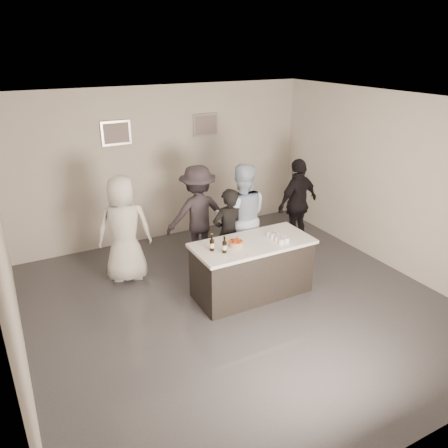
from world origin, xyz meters
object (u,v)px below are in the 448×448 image
(bar_counter, at_px, (252,268))
(person_main_blue, at_px, (242,217))
(person_main_black, at_px, (228,233))
(person_guest_back, at_px, (198,214))
(person_guest_left, at_px, (124,229))
(beer_bottle_b, at_px, (224,244))
(person_guest_right, at_px, (298,203))
(beer_bottle_a, at_px, (212,242))
(cake, at_px, (236,244))

(bar_counter, distance_m, person_main_blue, 1.03)
(person_main_black, height_order, person_guest_back, person_guest_back)
(person_guest_left, bearing_deg, person_main_blue, 179.25)
(person_guest_left, bearing_deg, person_main_black, 171.70)
(beer_bottle_b, xyz_separation_m, person_guest_right, (2.25, 1.26, -0.16))
(beer_bottle_a, relative_size, person_main_black, 0.17)
(cake, relative_size, person_main_blue, 0.11)
(person_main_blue, height_order, person_guest_back, person_main_blue)
(beer_bottle_a, distance_m, person_guest_left, 1.66)
(beer_bottle_a, bearing_deg, person_guest_left, 123.66)
(cake, xyz_separation_m, beer_bottle_a, (-0.38, 0.03, 0.09))
(beer_bottle_a, bearing_deg, bar_counter, -2.43)
(beer_bottle_b, xyz_separation_m, person_main_blue, (0.84, 0.97, -0.08))
(beer_bottle_b, height_order, person_main_black, person_main_black)
(cake, xyz_separation_m, person_guest_left, (-1.30, 1.41, -0.04))
(person_main_blue, bearing_deg, person_guest_left, 6.33)
(cake, relative_size, person_main_black, 0.14)
(person_main_black, relative_size, person_main_blue, 0.82)
(beer_bottle_a, relative_size, beer_bottle_b, 1.00)
(beer_bottle_a, xyz_separation_m, beer_bottle_b, (0.13, -0.14, 0.00))
(beer_bottle_a, xyz_separation_m, person_guest_left, (-0.92, 1.38, -0.13))
(beer_bottle_a, height_order, person_guest_left, person_guest_left)
(cake, relative_size, beer_bottle_a, 0.83)
(bar_counter, bearing_deg, person_guest_back, 99.12)
(beer_bottle_a, xyz_separation_m, person_main_black, (0.64, 0.69, -0.25))
(bar_counter, bearing_deg, beer_bottle_b, -168.42)
(cake, bearing_deg, person_main_blue, 55.31)
(bar_counter, xyz_separation_m, cake, (-0.30, -0.00, 0.49))
(person_guest_back, bearing_deg, beer_bottle_a, 80.12)
(beer_bottle_a, xyz_separation_m, person_main_blue, (0.97, 0.82, -0.08))
(beer_bottle_b, bearing_deg, person_main_blue, 48.82)
(beer_bottle_a, relative_size, person_guest_left, 0.14)
(cake, bearing_deg, person_guest_back, 87.63)
(person_guest_right, xyz_separation_m, person_guest_back, (-1.94, 0.33, 0.02))
(cake, height_order, beer_bottle_b, beer_bottle_b)
(cake, height_order, person_guest_back, person_guest_back)
(person_main_black, relative_size, person_guest_back, 0.87)
(beer_bottle_b, relative_size, person_main_blue, 0.14)
(bar_counter, xyz_separation_m, person_guest_back, (-0.24, 1.48, 0.44))
(person_main_blue, distance_m, person_guest_right, 1.44)
(person_guest_left, bearing_deg, beer_bottle_b, 140.15)
(beer_bottle_b, bearing_deg, person_guest_back, 78.82)
(beer_bottle_a, distance_m, person_guest_back, 1.52)
(beer_bottle_a, relative_size, person_guest_right, 0.15)
(beer_bottle_b, height_order, person_main_blue, person_main_blue)
(person_guest_left, bearing_deg, person_guest_back, -161.52)
(person_guest_right, bearing_deg, person_main_blue, -0.99)
(person_main_blue, distance_m, person_guest_back, 0.82)
(cake, height_order, person_main_blue, person_main_blue)
(person_guest_back, bearing_deg, person_main_black, 111.93)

